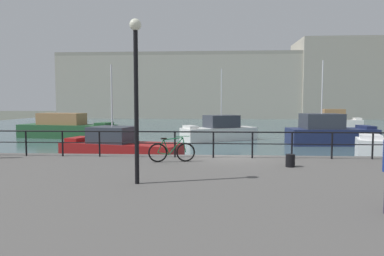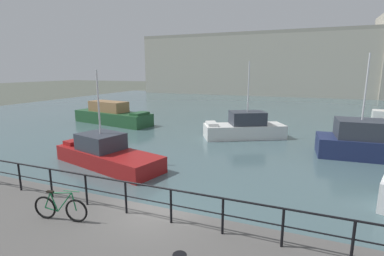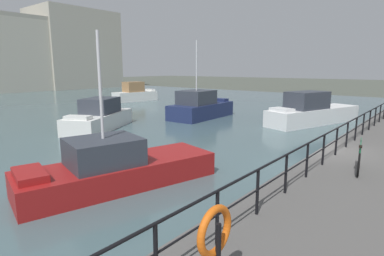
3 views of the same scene
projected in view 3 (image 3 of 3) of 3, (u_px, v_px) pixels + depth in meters
ground_plane at (319, 172)px, 13.02m from camera, size 240.00×240.00×0.00m
water_basin at (14, 111)px, 31.76m from camera, size 80.00×60.00×0.01m
moored_white_yacht at (200, 107)px, 27.01m from camera, size 6.60×3.05×6.50m
moored_red_daysailer at (116, 168)px, 11.37m from camera, size 7.45×4.00×5.49m
moored_small_launch at (312, 112)px, 24.15m from camera, size 9.05×4.72×2.52m
moored_cabin_cruiser at (135, 94)px, 40.91m from camera, size 6.03×2.54×2.51m
moored_harbor_tender at (99, 117)px, 22.11m from camera, size 6.76×5.03×6.18m
quay_railing at (342, 133)px, 12.29m from camera, size 26.76×0.07×1.08m
parked_bicycle at (359, 160)px, 9.88m from camera, size 1.75×0.38×0.98m
life_ring_stand at (215, 235)px, 4.32m from camera, size 0.75×0.16×1.40m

